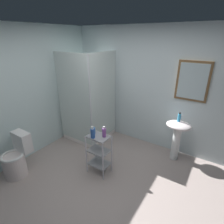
{
  "coord_description": "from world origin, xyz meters",
  "views": [
    {
      "loc": [
        1.31,
        -1.65,
        2.29
      ],
      "look_at": [
        -0.3,
        0.8,
        1.03
      ],
      "focal_mm": 28.75,
      "sensor_mm": 36.0,
      "label": 1
    }
  ],
  "objects_px": {
    "pedestal_sink": "(177,133)",
    "hand_soap_bottle": "(179,117)",
    "storage_cart": "(99,151)",
    "shampoo_bottle_blue": "(93,133)",
    "toilet": "(17,159)",
    "rinse_cup": "(93,131)",
    "shower_stall": "(90,120)",
    "conditioner_bottle_purple": "(104,132)"
  },
  "relations": [
    {
      "from": "pedestal_sink",
      "to": "shampoo_bottle_blue",
      "type": "xyz_separation_m",
      "value": [
        -1.07,
        -1.21,
        0.25
      ]
    },
    {
      "from": "storage_cart",
      "to": "conditioner_bottle_purple",
      "type": "distance_m",
      "value": 0.4
    },
    {
      "from": "toilet",
      "to": "conditioner_bottle_purple",
      "type": "distance_m",
      "value": 1.62
    },
    {
      "from": "shower_stall",
      "to": "toilet",
      "type": "height_order",
      "value": "shower_stall"
    },
    {
      "from": "toilet",
      "to": "storage_cart",
      "type": "xyz_separation_m",
      "value": [
        1.18,
        0.82,
        0.12
      ]
    },
    {
      "from": "shampoo_bottle_blue",
      "to": "rinse_cup",
      "type": "distance_m",
      "value": 0.14
    },
    {
      "from": "toilet",
      "to": "shampoo_bottle_blue",
      "type": "relative_size",
      "value": 3.7
    },
    {
      "from": "toilet",
      "to": "shampoo_bottle_blue",
      "type": "bearing_deg",
      "value": 33.23
    },
    {
      "from": "toilet",
      "to": "rinse_cup",
      "type": "height_order",
      "value": "rinse_cup"
    },
    {
      "from": "hand_soap_bottle",
      "to": "rinse_cup",
      "type": "bearing_deg",
      "value": -134.61
    },
    {
      "from": "hand_soap_bottle",
      "to": "rinse_cup",
      "type": "xyz_separation_m",
      "value": [
        -1.12,
        -1.14,
        -0.1
      ]
    },
    {
      "from": "toilet",
      "to": "conditioner_bottle_purple",
      "type": "relative_size",
      "value": 4.01
    },
    {
      "from": "pedestal_sink",
      "to": "conditioner_bottle_purple",
      "type": "xyz_separation_m",
      "value": [
        -0.93,
        -1.08,
        0.24
      ]
    },
    {
      "from": "toilet",
      "to": "storage_cart",
      "type": "distance_m",
      "value": 1.44
    },
    {
      "from": "pedestal_sink",
      "to": "hand_soap_bottle",
      "type": "bearing_deg",
      "value": 118.97
    },
    {
      "from": "toilet",
      "to": "hand_soap_bottle",
      "type": "relative_size",
      "value": 4.24
    },
    {
      "from": "storage_cart",
      "to": "shower_stall",
      "type": "bearing_deg",
      "value": 137.34
    },
    {
      "from": "hand_soap_bottle",
      "to": "shampoo_bottle_blue",
      "type": "height_order",
      "value": "hand_soap_bottle"
    },
    {
      "from": "shower_stall",
      "to": "hand_soap_bottle",
      "type": "bearing_deg",
      "value": 10.04
    },
    {
      "from": "shower_stall",
      "to": "conditioner_bottle_purple",
      "type": "distance_m",
      "value": 1.31
    },
    {
      "from": "conditioner_bottle_purple",
      "to": "rinse_cup",
      "type": "bearing_deg",
      "value": -175.12
    },
    {
      "from": "conditioner_bottle_purple",
      "to": "pedestal_sink",
      "type": "bearing_deg",
      "value": 49.22
    },
    {
      "from": "toilet",
      "to": "shampoo_bottle_blue",
      "type": "height_order",
      "value": "shampoo_bottle_blue"
    },
    {
      "from": "hand_soap_bottle",
      "to": "conditioner_bottle_purple",
      "type": "bearing_deg",
      "value": -129.16
    },
    {
      "from": "pedestal_sink",
      "to": "rinse_cup",
      "type": "xyz_separation_m",
      "value": [
        -1.15,
        -1.1,
        0.21
      ]
    },
    {
      "from": "storage_cart",
      "to": "shampoo_bottle_blue",
      "type": "bearing_deg",
      "value": -119.04
    },
    {
      "from": "shower_stall",
      "to": "rinse_cup",
      "type": "xyz_separation_m",
      "value": [
        0.78,
        -0.8,
        0.33
      ]
    },
    {
      "from": "storage_cart",
      "to": "shampoo_bottle_blue",
      "type": "height_order",
      "value": "shampoo_bottle_blue"
    },
    {
      "from": "storage_cart",
      "to": "conditioner_bottle_purple",
      "type": "xyz_separation_m",
      "value": [
        0.09,
        0.04,
        0.39
      ]
    },
    {
      "from": "shower_stall",
      "to": "shampoo_bottle_blue",
      "type": "distance_m",
      "value": 1.3
    },
    {
      "from": "shower_stall",
      "to": "storage_cart",
      "type": "distance_m",
      "value": 1.22
    },
    {
      "from": "shower_stall",
      "to": "conditioner_bottle_purple",
      "type": "xyz_separation_m",
      "value": [
        0.99,
        -0.79,
        0.36
      ]
    },
    {
      "from": "toilet",
      "to": "rinse_cup",
      "type": "bearing_deg",
      "value": 38.88
    },
    {
      "from": "hand_soap_bottle",
      "to": "conditioner_bottle_purple",
      "type": "relative_size",
      "value": 0.95
    },
    {
      "from": "pedestal_sink",
      "to": "toilet",
      "type": "distance_m",
      "value": 2.95
    },
    {
      "from": "toilet",
      "to": "conditioner_bottle_purple",
      "type": "bearing_deg",
      "value": 34.46
    },
    {
      "from": "storage_cart",
      "to": "rinse_cup",
      "type": "distance_m",
      "value": 0.38
    },
    {
      "from": "hand_soap_bottle",
      "to": "rinse_cup",
      "type": "height_order",
      "value": "hand_soap_bottle"
    },
    {
      "from": "shower_stall",
      "to": "storage_cart",
      "type": "height_order",
      "value": "shower_stall"
    },
    {
      "from": "pedestal_sink",
      "to": "storage_cart",
      "type": "xyz_separation_m",
      "value": [
        -1.02,
        -1.13,
        -0.14
      ]
    },
    {
      "from": "pedestal_sink",
      "to": "toilet",
      "type": "bearing_deg",
      "value": -138.41
    },
    {
      "from": "shower_stall",
      "to": "hand_soap_bottle",
      "type": "xyz_separation_m",
      "value": [
        1.9,
        0.34,
        0.43
      ]
    }
  ]
}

